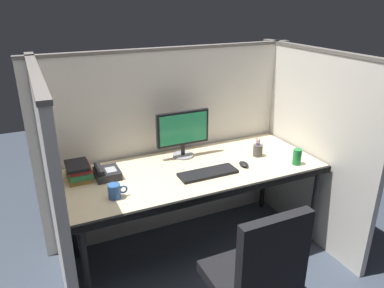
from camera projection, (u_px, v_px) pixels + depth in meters
ground_plane at (212, 273)px, 2.75m from camera, size 8.00×8.00×0.00m
cubicle_partition_rear at (172, 142)px, 3.08m from camera, size 2.21×0.06×1.57m
cubicle_partition_left at (54, 198)px, 2.23m from camera, size 0.06×1.41×1.57m
cubicle_partition_right at (309, 146)px, 3.01m from camera, size 0.06×1.41×1.57m
desk at (196, 175)px, 2.73m from camera, size 1.90×0.80×0.74m
monitor_center at (183, 131)px, 2.86m from camera, size 0.43×0.17×0.37m
keyboard_main at (208, 173)px, 2.63m from camera, size 0.43×0.15×0.02m
computer_mouse at (244, 164)px, 2.76m from camera, size 0.06×0.10×0.04m
desk_phone at (106, 173)px, 2.58m from camera, size 0.17×0.19×0.09m
pen_cup at (258, 150)px, 2.93m from camera, size 0.08×0.08×0.15m
book_stack at (79, 171)px, 2.55m from camera, size 0.16×0.22×0.12m
soda_can at (297, 157)px, 2.77m from camera, size 0.07×0.07×0.12m
coffee_mug at (115, 191)px, 2.31m from camera, size 0.13×0.08×0.09m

